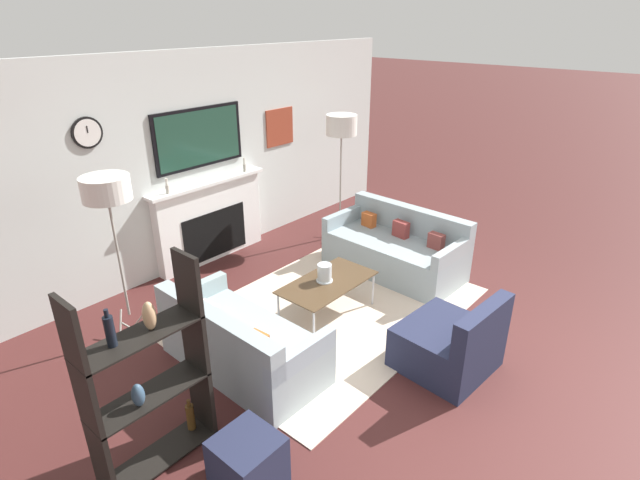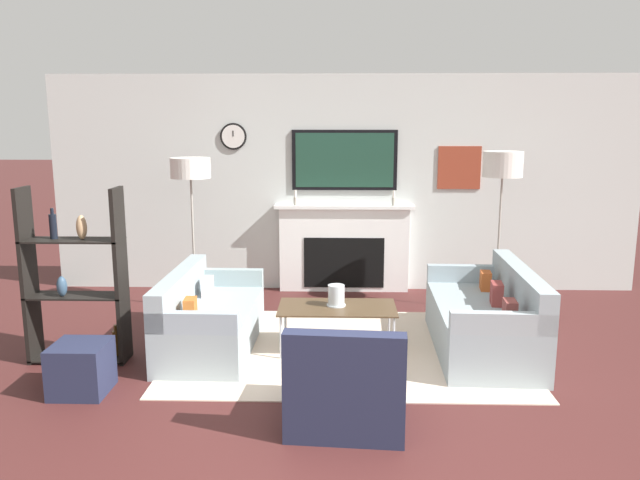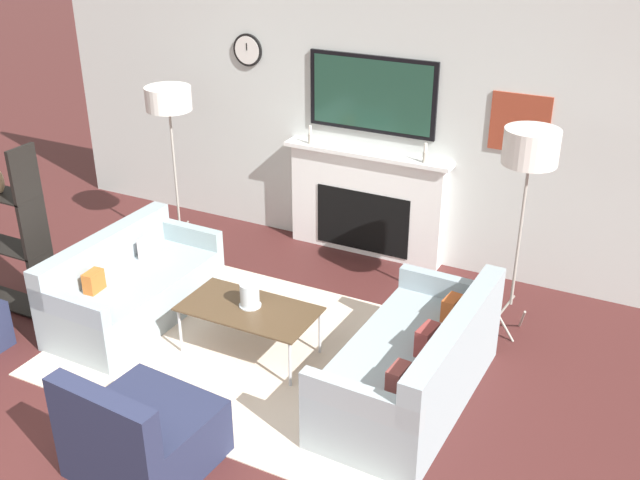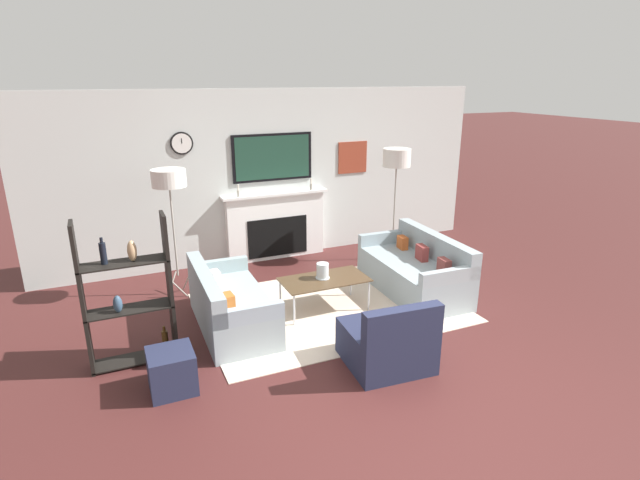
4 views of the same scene
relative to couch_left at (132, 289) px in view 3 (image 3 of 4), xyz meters
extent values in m
cube|color=silver|center=(1.31, 2.21, 1.08)|extent=(7.38, 0.07, 2.70)
cube|color=white|center=(1.31, 2.09, 0.26)|extent=(1.62, 0.16, 1.06)
cube|color=black|center=(1.31, 2.01, 0.11)|extent=(1.01, 0.01, 0.64)
cube|color=white|center=(1.31, 2.07, 0.81)|extent=(1.74, 0.22, 0.04)
cylinder|color=#B2AD9E|center=(0.70, 2.04, 0.88)|extent=(0.04, 0.04, 0.10)
cylinder|color=white|center=(0.70, 2.04, 0.97)|extent=(0.03, 0.03, 0.09)
cylinder|color=#B2AD9E|center=(1.92, 2.04, 0.88)|extent=(0.04, 0.04, 0.10)
cylinder|color=white|center=(1.92, 2.04, 0.97)|extent=(0.03, 0.03, 0.09)
cube|color=black|center=(1.31, 2.16, 1.38)|extent=(1.31, 0.04, 0.74)
cube|color=#1E4233|center=(1.31, 2.14, 1.38)|extent=(1.22, 0.01, 0.67)
cylinder|color=black|center=(-0.07, 2.16, 1.67)|extent=(0.33, 0.02, 0.33)
cylinder|color=silver|center=(-0.07, 2.14, 1.67)|extent=(0.28, 0.00, 0.28)
cube|color=black|center=(-0.07, 2.14, 1.71)|extent=(0.01, 0.00, 0.07)
cube|color=brown|center=(2.74, 2.16, 1.29)|extent=(0.53, 0.02, 0.53)
cube|color=beige|center=(1.31, 0.00, -0.27)|extent=(3.24, 2.30, 0.01)
cube|color=#93A2A8|center=(0.04, 0.00, -0.07)|extent=(0.80, 1.61, 0.41)
cube|color=#93A2A8|center=(-0.26, 0.00, 0.30)|extent=(0.19, 1.60, 0.33)
cube|color=#90A5A8|center=(0.05, 0.75, 0.23)|extent=(0.77, 0.11, 0.18)
cube|color=#909EAA|center=(0.03, -0.75, 0.23)|extent=(0.77, 0.11, 0.18)
cube|color=beige|center=(-0.07, 0.35, 0.24)|extent=(0.11, 0.20, 0.19)
cube|color=#BA5F25|center=(-0.08, -0.35, 0.23)|extent=(0.11, 0.18, 0.18)
cube|color=#93A2A8|center=(2.58, 0.00, -0.04)|extent=(0.90, 1.77, 0.46)
cube|color=#93A2A8|center=(2.92, -0.01, 0.36)|extent=(0.22, 1.75, 0.35)
cube|color=#96A2A6|center=(2.55, -0.82, 0.27)|extent=(0.85, 0.13, 0.18)
cube|color=#91A2AB|center=(2.61, 0.82, 0.27)|extent=(0.85, 0.13, 0.18)
cube|color=brown|center=(2.69, -0.52, 0.28)|extent=(0.12, 0.20, 0.19)
cube|color=brown|center=(2.71, -0.01, 0.29)|extent=(0.13, 0.22, 0.21)
cube|color=#BA5425|center=(2.73, 0.51, 0.28)|extent=(0.12, 0.20, 0.19)
cube|color=#232742|center=(1.30, -1.43, -0.07)|extent=(0.87, 0.85, 0.41)
cube|color=#232742|center=(1.27, -1.75, 0.32)|extent=(0.82, 0.20, 0.36)
cube|color=#4C3823|center=(1.23, -0.03, 0.15)|extent=(1.10, 0.58, 0.02)
cylinder|color=#B7B7BC|center=(0.72, -0.28, -0.07)|extent=(0.02, 0.02, 0.41)
cylinder|color=#B7B7BC|center=(1.74, -0.28, -0.07)|extent=(0.02, 0.02, 0.41)
cylinder|color=#B7B7BC|center=(0.72, 0.23, -0.07)|extent=(0.02, 0.02, 0.41)
cylinder|color=#B7B7BC|center=(1.74, 0.23, -0.07)|extent=(0.02, 0.02, 0.41)
cylinder|color=silver|center=(1.22, 0.01, 0.25)|extent=(0.16, 0.16, 0.20)
cylinder|color=silver|center=(1.22, 0.01, 0.21)|extent=(0.09, 0.09, 0.11)
cylinder|color=silver|center=(1.22, 0.01, 0.16)|extent=(0.18, 0.18, 0.01)
cylinder|color=#9E998E|center=(-0.30, 1.28, -0.14)|extent=(0.09, 0.23, 0.28)
cylinder|color=#9E998E|center=(-0.49, 1.32, -0.14)|extent=(0.17, 0.19, 0.28)
cylinder|color=#9E998E|center=(-0.43, 1.14, -0.14)|extent=(0.23, 0.07, 0.28)
cylinder|color=#9E998E|center=(-0.40, 1.25, 0.62)|extent=(0.02, 0.02, 1.24)
cylinder|color=white|center=(-0.40, 1.25, 1.35)|extent=(0.44, 0.44, 0.23)
cylinder|color=#9E998E|center=(3.13, 1.28, -0.13)|extent=(0.09, 0.23, 0.29)
cylinder|color=#9E998E|center=(2.95, 1.32, -0.13)|extent=(0.17, 0.19, 0.29)
cylinder|color=#9E998E|center=(3.00, 1.14, -0.13)|extent=(0.23, 0.07, 0.29)
cylinder|color=#9E998E|center=(3.03, 1.25, 0.63)|extent=(0.02, 0.02, 1.26)
cylinder|color=white|center=(3.03, 1.25, 1.40)|extent=(0.43, 0.43, 0.28)
cube|color=black|center=(-0.68, -0.34, 0.52)|extent=(0.04, 0.28, 1.58)
cube|color=black|center=(-1.10, -0.34, -0.25)|extent=(0.87, 0.28, 0.02)
cube|color=black|center=(-1.10, -0.34, 0.33)|extent=(0.87, 0.28, 0.01)
cylinder|color=brown|center=(-0.78, -0.29, -0.12)|extent=(0.07, 0.07, 0.23)
cylinder|color=brown|center=(-0.78, -0.29, 0.02)|extent=(0.03, 0.03, 0.06)
camera|label=1|loc=(-2.40, -3.05, 2.80)|focal=28.00mm
camera|label=2|loc=(1.22, -5.63, 1.88)|focal=35.00mm
camera|label=3|loc=(4.05, -4.34, 3.26)|focal=42.00mm
camera|label=4|loc=(-1.18, -5.34, 2.60)|focal=28.00mm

